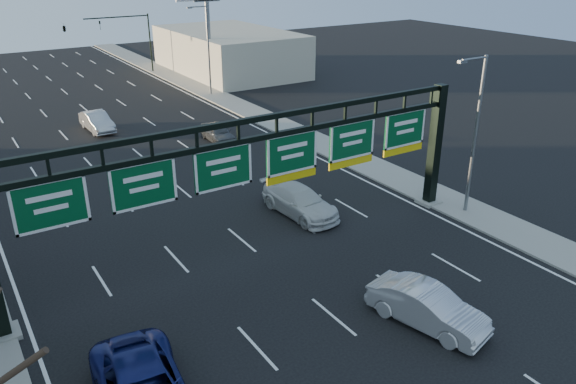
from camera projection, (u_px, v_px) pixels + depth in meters
ground at (364, 343)px, 21.78m from camera, size 160.00×160.00×0.00m
sidewalk_right at (325, 145)px, 43.55m from camera, size 3.00×120.00×0.12m
lane_markings at (170, 180)px, 37.21m from camera, size 21.60×120.00×0.01m
sign_gantry at (262, 169)px, 26.19m from camera, size 24.60×1.20×7.20m
building_right_distant at (229, 51)px, 69.31m from camera, size 12.00×20.00×5.00m
streetlight_near at (475, 128)px, 30.59m from camera, size 2.15×0.22×9.00m
streetlight_far at (207, 46)px, 56.83m from camera, size 2.15×0.22×9.00m
billboard_right at (207, 0)px, 60.35m from camera, size 7.00×0.50×12.00m
traffic_signal_mast at (98, 30)px, 64.87m from camera, size 10.16×0.54×7.00m
car_silver_sedan at (427, 307)px, 22.55m from camera, size 2.90×5.24×1.64m
car_white_wagon at (300, 201)px, 32.10m from camera, size 2.59×5.60×1.58m
car_grey_far at (218, 132)px, 44.44m from camera, size 1.91×4.30×1.44m
car_silver_distant at (97, 122)px, 47.02m from camera, size 1.92×4.86×1.57m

